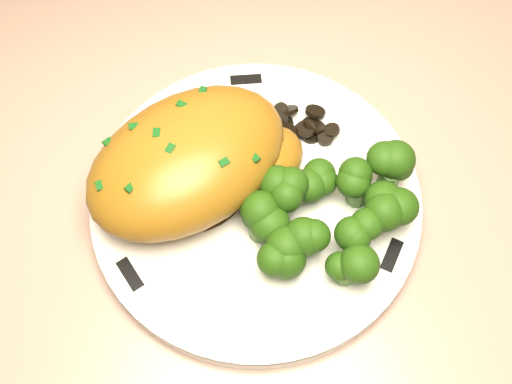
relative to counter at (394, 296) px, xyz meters
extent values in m
cube|color=#4C3522|center=(0.00, 0.00, -0.02)|extent=(1.83, 0.60, 0.79)
cube|color=#A18574|center=(0.00, 0.00, 0.39)|extent=(1.89, 0.62, 0.03)
cylinder|color=silver|center=(-0.21, -0.01, 0.41)|extent=(0.31, 0.31, 0.02)
cube|color=black|center=(-0.19, 0.11, 0.42)|extent=(0.03, 0.01, 0.00)
cube|color=black|center=(-0.32, -0.06, 0.42)|extent=(0.02, 0.03, 0.00)
cube|color=black|center=(-0.11, -0.08, 0.42)|extent=(0.03, 0.03, 0.00)
cylinder|color=#341C09|center=(-0.26, 0.02, 0.42)|extent=(0.10, 0.10, 0.00)
ellipsoid|color=#906018|center=(-0.26, 0.02, 0.46)|extent=(0.21, 0.18, 0.07)
ellipsoid|color=#906018|center=(-0.20, 0.01, 0.44)|extent=(0.10, 0.09, 0.04)
cube|color=#0C3C0E|center=(-0.31, 0.00, 0.49)|extent=(0.01, 0.01, 0.00)
cube|color=#0C3C0E|center=(-0.29, 0.01, 0.49)|extent=(0.01, 0.01, 0.00)
cube|color=#0C3C0E|center=(-0.27, 0.02, 0.49)|extent=(0.01, 0.01, 0.00)
cube|color=#0C3C0E|center=(-0.25, 0.03, 0.49)|extent=(0.01, 0.01, 0.00)
cube|color=#0C3C0E|center=(-0.23, 0.04, 0.49)|extent=(0.01, 0.01, 0.00)
cube|color=#0C3C0E|center=(-0.21, 0.05, 0.49)|extent=(0.01, 0.01, 0.00)
cylinder|color=black|center=(-0.13, 0.04, 0.42)|extent=(0.02, 0.01, 0.01)
cylinder|color=black|center=(-0.13, 0.05, 0.43)|extent=(0.02, 0.02, 0.01)
cylinder|color=black|center=(-0.14, 0.05, 0.43)|extent=(0.02, 0.02, 0.01)
cylinder|color=black|center=(-0.14, 0.06, 0.42)|extent=(0.02, 0.02, 0.01)
cylinder|color=black|center=(-0.15, 0.06, 0.43)|extent=(0.02, 0.02, 0.01)
cylinder|color=black|center=(-0.16, 0.06, 0.43)|extent=(0.02, 0.02, 0.01)
cylinder|color=black|center=(-0.17, 0.06, 0.42)|extent=(0.02, 0.02, 0.01)
cylinder|color=black|center=(-0.18, 0.06, 0.43)|extent=(0.02, 0.02, 0.00)
cylinder|color=black|center=(-0.18, 0.06, 0.43)|extent=(0.02, 0.02, 0.01)
cylinder|color=black|center=(-0.19, 0.05, 0.42)|extent=(0.02, 0.02, 0.01)
cylinder|color=black|center=(-0.19, 0.05, 0.43)|extent=(0.02, 0.02, 0.01)
cylinder|color=black|center=(-0.19, 0.04, 0.43)|extent=(0.02, 0.02, 0.01)
cylinder|color=black|center=(-0.19, 0.04, 0.42)|extent=(0.02, 0.02, 0.01)
cylinder|color=black|center=(-0.19, 0.03, 0.43)|extent=(0.03, 0.03, 0.01)
cylinder|color=black|center=(-0.18, 0.03, 0.43)|extent=(0.03, 0.03, 0.02)
cylinder|color=black|center=(-0.18, 0.02, 0.42)|extent=(0.03, 0.03, 0.02)
cylinder|color=black|center=(-0.17, 0.02, 0.43)|extent=(0.02, 0.02, 0.01)
cylinder|color=black|center=(-0.16, 0.02, 0.43)|extent=(0.02, 0.02, 0.01)
cylinder|color=black|center=(-0.15, 0.02, 0.42)|extent=(0.03, 0.03, 0.01)
cylinder|color=black|center=(-0.14, 0.03, 0.43)|extent=(0.03, 0.03, 0.01)
cylinder|color=black|center=(-0.14, 0.03, 0.43)|extent=(0.03, 0.03, 0.02)
cylinder|color=black|center=(-0.13, 0.04, 0.42)|extent=(0.03, 0.03, 0.01)
cylinder|color=#477230|center=(-0.19, -0.02, 0.44)|extent=(0.02, 0.02, 0.02)
sphere|color=black|center=(-0.19, -0.02, 0.45)|extent=(0.03, 0.03, 0.03)
cylinder|color=#477230|center=(-0.16, -0.01, 0.44)|extent=(0.02, 0.02, 0.02)
sphere|color=black|center=(-0.16, -0.01, 0.45)|extent=(0.03, 0.03, 0.03)
cylinder|color=#477230|center=(-0.12, -0.02, 0.44)|extent=(0.02, 0.02, 0.02)
sphere|color=black|center=(-0.12, -0.02, 0.45)|extent=(0.03, 0.03, 0.03)
cylinder|color=#477230|center=(-0.17, -0.06, 0.44)|extent=(0.02, 0.02, 0.02)
sphere|color=black|center=(-0.17, -0.06, 0.45)|extent=(0.03, 0.03, 0.03)
cylinder|color=#477230|center=(-0.14, -0.06, 0.44)|extent=(0.02, 0.02, 0.02)
sphere|color=black|center=(-0.14, -0.06, 0.45)|extent=(0.03, 0.03, 0.03)
cylinder|color=#477230|center=(-0.11, -0.05, 0.44)|extent=(0.02, 0.02, 0.02)
sphere|color=black|center=(-0.11, -0.05, 0.45)|extent=(0.03, 0.03, 0.03)
cylinder|color=#477230|center=(-0.20, -0.07, 0.44)|extent=(0.02, 0.02, 0.02)
sphere|color=black|center=(-0.20, -0.07, 0.45)|extent=(0.03, 0.03, 0.03)
cylinder|color=#477230|center=(-0.15, -0.09, 0.44)|extent=(0.02, 0.02, 0.02)
sphere|color=black|center=(-0.15, -0.09, 0.45)|extent=(0.03, 0.03, 0.03)
cylinder|color=#477230|center=(-0.21, -0.04, 0.44)|extent=(0.02, 0.02, 0.02)
sphere|color=black|center=(-0.21, -0.04, 0.45)|extent=(0.03, 0.03, 0.03)
cylinder|color=#477230|center=(-0.10, -0.02, 0.44)|extent=(0.02, 0.02, 0.02)
sphere|color=black|center=(-0.10, -0.02, 0.45)|extent=(0.03, 0.03, 0.03)
camera|label=1|loc=(-0.25, -0.24, 0.91)|focal=45.00mm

